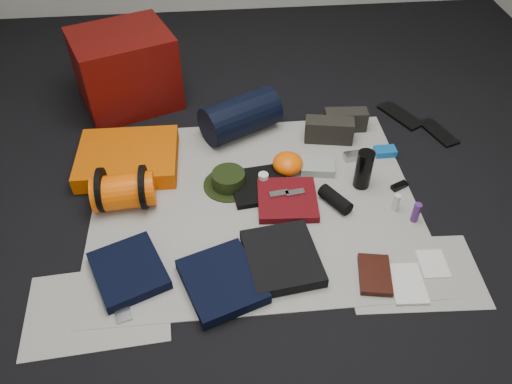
{
  "coord_description": "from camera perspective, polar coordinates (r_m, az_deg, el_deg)",
  "views": [
    {
      "loc": [
        -0.16,
        -1.75,
        1.77
      ],
      "look_at": [
        0.0,
        -0.03,
        0.1
      ],
      "focal_mm": 35.0,
      "sensor_mm": 36.0,
      "label": 1
    }
  ],
  "objects": [
    {
      "name": "floor",
      "position": [
        2.5,
        -0.14,
        -1.35
      ],
      "size": [
        4.5,
        4.5,
        0.02
      ],
      "primitive_type": "cube",
      "color": "black",
      "rests_on": "ground"
    },
    {
      "name": "newspaper_mat",
      "position": [
        2.49,
        -0.14,
        -1.14
      ],
      "size": [
        1.6,
        1.3,
        0.01
      ],
      "primitive_type": "cube",
      "color": "#BBBAAD",
      "rests_on": "floor"
    },
    {
      "name": "newspaper_sheet_front_left",
      "position": [
        2.2,
        -17.59,
        -12.51
      ],
      "size": [
        0.61,
        0.44,
        0.0
      ],
      "primitive_type": "cube",
      "rotation": [
        0.0,
        0.0,
        0.07
      ],
      "color": "#BBBAAD",
      "rests_on": "floor"
    },
    {
      "name": "newspaper_sheet_front_right",
      "position": [
        2.31,
        17.53,
        -8.77
      ],
      "size": [
        0.6,
        0.43,
        0.0
      ],
      "primitive_type": "cube",
      "rotation": [
        0.0,
        0.0,
        -0.05
      ],
      "color": "#BBBAAD",
      "rests_on": "floor"
    },
    {
      "name": "red_cabinet",
      "position": [
        3.16,
        -14.67,
        13.4
      ],
      "size": [
        0.68,
        0.62,
        0.46
      ],
      "primitive_type": "cube",
      "rotation": [
        0.0,
        0.0,
        0.37
      ],
      "color": "#530906",
      "rests_on": "floor"
    },
    {
      "name": "sleeping_pad",
      "position": [
        2.75,
        -14.41,
        3.79
      ],
      "size": [
        0.53,
        0.43,
        0.09
      ],
      "primitive_type": "cube",
      "rotation": [
        0.0,
        0.0,
        -0.02
      ],
      "color": "#DA5602",
      "rests_on": "newspaper_mat"
    },
    {
      "name": "stuff_sack",
      "position": [
        2.5,
        -14.88,
        0.06
      ],
      "size": [
        0.31,
        0.2,
        0.17
      ],
      "primitive_type": "cylinder",
      "rotation": [
        0.0,
        1.57,
        0.09
      ],
      "color": "#F75904",
      "rests_on": "newspaper_mat"
    },
    {
      "name": "sack_strap_left",
      "position": [
        2.51,
        -17.21,
        0.25
      ],
      "size": [
        0.02,
        0.22,
        0.22
      ],
      "primitive_type": "cylinder",
      "rotation": [
        0.0,
        1.57,
        0.0
      ],
      "color": "black",
      "rests_on": "newspaper_mat"
    },
    {
      "name": "sack_strap_right",
      "position": [
        2.47,
        -12.7,
        0.56
      ],
      "size": [
        0.02,
        0.22,
        0.22
      ],
      "primitive_type": "cylinder",
      "rotation": [
        0.0,
        1.57,
        0.0
      ],
      "color": "black",
      "rests_on": "newspaper_mat"
    },
    {
      "name": "navy_duffel",
      "position": [
        2.86,
        -1.8,
        8.68
      ],
      "size": [
        0.49,
        0.4,
        0.23
      ],
      "primitive_type": "cylinder",
      "rotation": [
        0.0,
        1.57,
        0.48
      ],
      "color": "black",
      "rests_on": "newspaper_mat"
    },
    {
      "name": "boonie_brim",
      "position": [
        2.58,
        -3.12,
        0.85
      ],
      "size": [
        0.32,
        0.32,
        0.01
      ],
      "primitive_type": "cylinder",
      "rotation": [
        0.0,
        0.0,
        0.27
      ],
      "color": "black",
      "rests_on": "newspaper_mat"
    },
    {
      "name": "boonie_crown",
      "position": [
        2.55,
        -3.16,
        1.53
      ],
      "size": [
        0.17,
        0.17,
        0.07
      ],
      "primitive_type": "cylinder",
      "color": "black",
      "rests_on": "boonie_brim"
    },
    {
      "name": "hiking_boot_left",
      "position": [
        2.85,
        8.35,
        7.0
      ],
      "size": [
        0.28,
        0.15,
        0.13
      ],
      "primitive_type": "cube",
      "rotation": [
        0.0,
        0.0,
        -0.18
      ],
      "color": "black",
      "rests_on": "newspaper_mat"
    },
    {
      "name": "hiking_boot_right",
      "position": [
        2.96,
        10.2,
        8.12
      ],
      "size": [
        0.25,
        0.1,
        0.12
      ],
      "primitive_type": "cube",
      "rotation": [
        0.0,
        0.0,
        -0.06
      ],
      "color": "black",
      "rests_on": "newspaper_mat"
    },
    {
      "name": "flip_flop_left",
      "position": [
        3.17,
        16.17,
        8.4
      ],
      "size": [
        0.23,
        0.31,
        0.02
      ],
      "primitive_type": "cube",
      "rotation": [
        0.0,
        0.0,
        0.48
      ],
      "color": "black",
      "rests_on": "floor"
    },
    {
      "name": "flip_flop_right",
      "position": [
        3.1,
        20.08,
        6.44
      ],
      "size": [
        0.18,
        0.28,
        0.01
      ],
      "primitive_type": "cube",
      "rotation": [
        0.0,
        0.0,
        0.33
      ],
      "color": "black",
      "rests_on": "floor"
    },
    {
      "name": "trousers_navy_a",
      "position": [
        2.25,
        -14.35,
        -8.7
      ],
      "size": [
        0.38,
        0.4,
        0.05
      ],
      "primitive_type": "cube",
      "rotation": [
        0.0,
        0.0,
        0.4
      ],
      "color": "black",
      "rests_on": "newspaper_mat"
    },
    {
      "name": "trousers_navy_b",
      "position": [
        2.15,
        -3.9,
        -10.14
      ],
      "size": [
        0.4,
        0.42,
        0.05
      ],
      "primitive_type": "cube",
      "rotation": [
        0.0,
        0.0,
        0.34
      ],
      "color": "black",
      "rests_on": "newspaper_mat"
    },
    {
      "name": "trousers_charcoal",
      "position": [
        2.22,
        2.99,
        -7.54
      ],
      "size": [
        0.35,
        0.39,
        0.06
      ],
      "primitive_type": "cube",
      "rotation": [
        0.0,
        0.0,
        0.13
      ],
      "color": "black",
      "rests_on": "newspaper_mat"
    },
    {
      "name": "black_tshirt",
      "position": [
        2.55,
        0.47,
        0.74
      ],
      "size": [
        0.32,
        0.3,
        0.03
      ],
      "primitive_type": "cube",
      "rotation": [
        0.0,
        0.0,
        0.12
      ],
      "color": "black",
      "rests_on": "newspaper_mat"
    },
    {
      "name": "red_shirt",
      "position": [
        2.48,
        3.6,
        -0.89
      ],
      "size": [
        0.31,
        0.31,
        0.04
      ],
      "primitive_type": "cube",
      "rotation": [
        0.0,
        0.0,
        -0.07
      ],
      "color": "#5A090E",
      "rests_on": "newspaper_mat"
    },
    {
      "name": "orange_stuff_sack",
      "position": [
        2.63,
        3.65,
        3.28
      ],
      "size": [
        0.21,
        0.21,
        0.11
      ],
      "primitive_type": "ellipsoid",
      "rotation": [
        0.0,
        0.0,
        0.36
      ],
      "color": "#F75904",
      "rests_on": "newspaper_mat"
    },
    {
      "name": "first_aid_pouch",
      "position": [
        2.67,
        7.04,
        2.94
      ],
      "size": [
        0.2,
        0.16,
        0.04
      ],
      "primitive_type": "cube",
      "rotation": [
        0.0,
        0.0,
        -0.16
      ],
      "color": "gray",
      "rests_on": "newspaper_mat"
    },
    {
      "name": "water_bottle",
      "position": [
        2.56,
        12.21,
        2.54
      ],
      "size": [
        0.09,
        0.09,
        0.21
      ],
      "primitive_type": "cylinder",
      "rotation": [
        0.0,
        0.0,
        -0.1
      ],
      "color": "black",
      "rests_on": "newspaper_mat"
    },
    {
      "name": "speaker",
      "position": [
        2.48,
        9.05,
        -0.84
      ],
      "size": [
        0.16,
        0.19,
        0.07
      ],
      "primitive_type": "cylinder",
      "rotation": [
        1.57,
        0.0,
        0.57
      ],
      "color": "black",
      "rests_on": "newspaper_mat"
    },
    {
      "name": "compact_camera",
      "position": [
        2.77,
        10.96,
        4.05
      ],
      "size": [
        0.1,
        0.07,
        0.04
      ],
      "primitive_type": "cube",
      "rotation": [
        0.0,
        0.0,
        0.14
      ],
      "color": "#A5A6AA",
      "rests_on": "newspaper_mat"
    },
    {
      "name": "cyan_case",
      "position": [
        2.84,
        14.53,
        4.52
      ],
      "size": [
        0.12,
        0.08,
        0.04
      ],
      "primitive_type": "cube",
      "rotation": [
        0.0,
        0.0,
        0.02
      ],
      "color": "#10569C",
      "rests_on": "newspaper_mat"
    },
    {
      "name": "toiletry_purple",
      "position": [
        2.48,
        17.82,
        -2.23
      ],
      "size": [
        0.04,
        0.04,
        0.11
      ],
      "primitive_type": "cylinder",
      "rotation": [
        0.0,
        0.0,
        0.12
      ],
      "color": "#4A2069",
      "rests_on": "newspaper_mat"
    },
    {
      "name": "toiletry_clear",
      "position": [
        2.51,
        15.74,
        -1.16
      ],
      "size": [
        0.04,
        0.04,
        0.1
      ],
      "primitive_type": "cylinder",
      "rotation": [
        0.0,
        0.0,
        -0.12
      ],
      "color": "silver",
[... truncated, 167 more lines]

